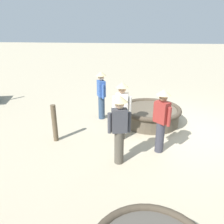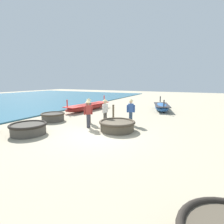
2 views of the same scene
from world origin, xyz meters
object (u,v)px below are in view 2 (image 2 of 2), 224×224
(fisherman_with_hat, at_px, (131,110))
(coracle_far_right, at_px, (117,125))
(coracle_beside_post, at_px, (28,128))
(fisherman_standing_right, at_px, (105,110))
(mooring_post_shoreline, at_px, (113,112))
(long_boat_white_hull, at_px, (88,106))
(fisherman_standing_left, at_px, (88,112))
(coracle_nearest, at_px, (53,117))
(long_boat_blue_hull, at_px, (162,107))
(fisherman_by_coracle, at_px, (89,109))

(fisherman_with_hat, bearing_deg, coracle_far_right, -96.25)
(coracle_beside_post, relative_size, fisherman_standing_right, 1.13)
(mooring_post_shoreline, bearing_deg, long_boat_white_hull, 147.80)
(coracle_far_right, relative_size, fisherman_standing_right, 1.22)
(mooring_post_shoreline, bearing_deg, fisherman_standing_left, -95.21)
(coracle_nearest, bearing_deg, coracle_far_right, -2.44)
(long_boat_white_hull, relative_size, fisherman_standing_right, 3.50)
(fisherman_standing_left, bearing_deg, coracle_nearest, 173.37)
(mooring_post_shoreline, bearing_deg, coracle_beside_post, -113.17)
(coracle_far_right, height_order, fisherman_standing_left, fisherman_standing_left)
(mooring_post_shoreline, bearing_deg, long_boat_blue_hull, 65.99)
(coracle_far_right, bearing_deg, fisherman_standing_left, -174.98)
(fisherman_standing_left, height_order, fisherman_with_hat, same)
(coracle_beside_post, bearing_deg, long_boat_white_hull, 101.36)
(coracle_far_right, xyz_separation_m, long_boat_white_hull, (-5.47, 5.17, 0.05))
(coracle_nearest, height_order, coracle_beside_post, coracle_beside_post)
(fisherman_standing_right, height_order, fisherman_by_coracle, same)
(long_boat_blue_hull, distance_m, fisherman_standing_left, 8.82)
(coracle_far_right, bearing_deg, fisherman_with_hat, 83.75)
(long_boat_blue_hull, distance_m, fisherman_with_hat, 6.61)
(fisherman_with_hat, bearing_deg, fisherman_by_coracle, -162.42)
(coracle_beside_post, height_order, fisherman_with_hat, fisherman_with_hat)
(fisherman_standing_right, bearing_deg, coracle_nearest, -170.42)
(long_boat_blue_hull, height_order, long_boat_white_hull, long_boat_white_hull)
(coracle_far_right, distance_m, fisherman_with_hat, 1.80)
(coracle_nearest, distance_m, coracle_beside_post, 3.16)
(fisherman_standing_right, height_order, mooring_post_shoreline, fisherman_standing_right)
(long_boat_blue_hull, distance_m, mooring_post_shoreline, 6.03)
(coracle_far_right, relative_size, long_boat_white_hull, 0.35)
(long_boat_white_hull, distance_m, fisherman_with_hat, 6.68)
(long_boat_white_hull, distance_m, fisherman_standing_right, 6.06)
(fisherman_standing_right, distance_m, fisherman_standing_left, 1.18)
(coracle_nearest, xyz_separation_m, coracle_beside_post, (1.19, -2.92, 0.01))
(fisherman_standing_right, bearing_deg, mooring_post_shoreline, 100.06)
(coracle_beside_post, distance_m, fisherman_by_coracle, 3.87)
(coracle_far_right, height_order, fisherman_by_coracle, fisherman_by_coracle)
(coracle_beside_post, bearing_deg, fisherman_with_hat, 47.04)
(coracle_beside_post, xyz_separation_m, fisherman_by_coracle, (1.44, 3.54, 0.64))
(coracle_far_right, height_order, long_boat_blue_hull, long_boat_blue_hull)
(coracle_beside_post, distance_m, mooring_post_shoreline, 5.90)
(coracle_nearest, distance_m, fisherman_standing_left, 3.34)
(long_boat_blue_hull, bearing_deg, fisherman_with_hat, -96.07)
(coracle_far_right, distance_m, fisherman_by_coracle, 2.67)
(coracle_far_right, relative_size, fisherman_by_coracle, 1.22)
(fisherman_standing_right, distance_m, fisherman_with_hat, 1.64)
(coracle_far_right, xyz_separation_m, fisherman_with_hat, (0.18, 1.67, 0.64))
(fisherman_by_coracle, relative_size, fisherman_standing_left, 1.00)
(fisherman_standing_left, distance_m, mooring_post_shoreline, 2.91)
(coracle_nearest, height_order, fisherman_standing_right, fisherman_standing_right)
(coracle_far_right, xyz_separation_m, coracle_beside_post, (-3.89, -2.71, 0.01))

